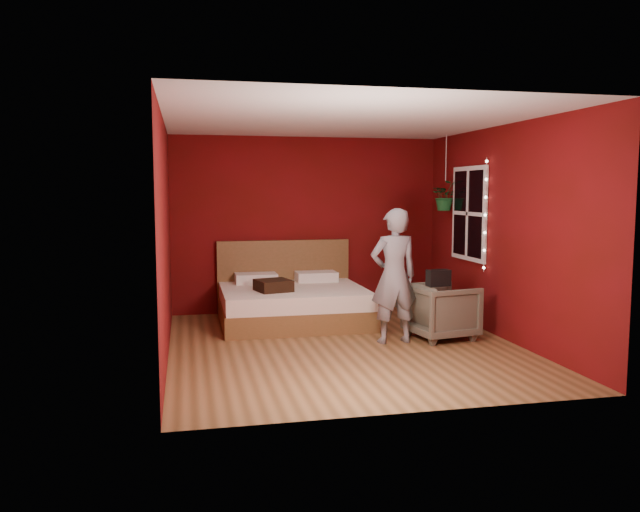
{
  "coord_description": "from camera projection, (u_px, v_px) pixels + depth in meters",
  "views": [
    {
      "loc": [
        -1.79,
        -6.91,
        1.81
      ],
      "look_at": [
        -0.2,
        0.4,
        1.02
      ],
      "focal_mm": 35.0,
      "sensor_mm": 36.0,
      "label": 1
    }
  ],
  "objects": [
    {
      "name": "floor",
      "position": [
        344.0,
        346.0,
        7.28
      ],
      "size": [
        4.5,
        4.5,
        0.0
      ],
      "primitive_type": "plane",
      "color": "olive",
      "rests_on": "ground"
    },
    {
      "name": "room_walls",
      "position": [
        345.0,
        202.0,
        7.11
      ],
      "size": [
        4.04,
        4.54,
        2.62
      ],
      "color": "#660A0F",
      "rests_on": "ground"
    },
    {
      "name": "window",
      "position": [
        469.0,
        214.0,
        8.42
      ],
      "size": [
        0.05,
        0.97,
        1.27
      ],
      "color": "white",
      "rests_on": "room_walls"
    },
    {
      "name": "fairy_lights",
      "position": [
        485.0,
        215.0,
        7.9
      ],
      "size": [
        0.04,
        0.04,
        1.45
      ],
      "color": "silver",
      "rests_on": "room_walls"
    },
    {
      "name": "bed",
      "position": [
        292.0,
        302.0,
        8.59
      ],
      "size": [
        1.96,
        1.67,
        1.08
      ],
      "color": "brown",
      "rests_on": "ground"
    },
    {
      "name": "person",
      "position": [
        394.0,
        276.0,
        7.37
      ],
      "size": [
        0.61,
        0.42,
        1.6
      ],
      "primitive_type": "imported",
      "rotation": [
        0.0,
        0.0,
        3.21
      ],
      "color": "slate",
      "rests_on": "ground"
    },
    {
      "name": "armchair",
      "position": [
        441.0,
        311.0,
        7.63
      ],
      "size": [
        0.86,
        0.84,
        0.68
      ],
      "primitive_type": "imported",
      "rotation": [
        0.0,
        0.0,
        1.74
      ],
      "color": "#5F5C4B",
      "rests_on": "ground"
    },
    {
      "name": "handbag",
      "position": [
        438.0,
        278.0,
        7.41
      ],
      "size": [
        0.28,
        0.16,
        0.19
      ],
      "primitive_type": "cube",
      "rotation": [
        0.0,
        0.0,
        0.09
      ],
      "color": "black",
      "rests_on": "armchair"
    },
    {
      "name": "throw_pillow",
      "position": [
        273.0,
        285.0,
        8.21
      ],
      "size": [
        0.51,
        0.51,
        0.15
      ],
      "primitive_type": "cube",
      "rotation": [
        0.0,
        0.0,
        0.25
      ],
      "color": "black",
      "rests_on": "bed"
    },
    {
      "name": "hanging_plant",
      "position": [
        445.0,
        196.0,
        8.95
      ],
      "size": [
        0.44,
        0.4,
        1.08
      ],
      "color": "silver",
      "rests_on": "room_walls"
    }
  ]
}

